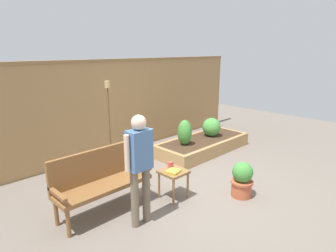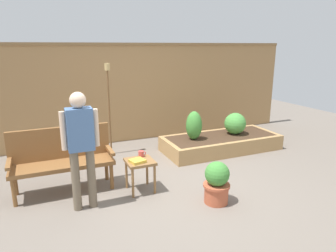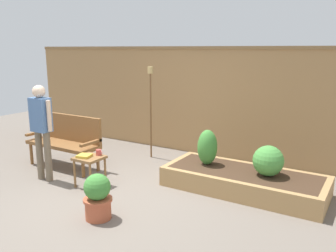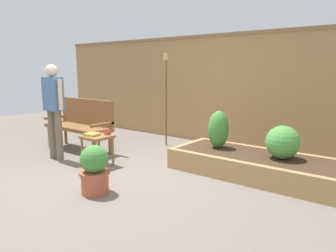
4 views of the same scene
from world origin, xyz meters
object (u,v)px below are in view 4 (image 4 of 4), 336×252
(garden_bench, at_px, (82,121))
(potted_boxwood, at_px, (94,169))
(cup_on_table, at_px, (107,132))
(tiki_torch, at_px, (166,83))
(side_table, at_px, (97,141))
(shrub_far_corner, at_px, (283,142))
(book_on_table, at_px, (92,134))
(person_by_bench, at_px, (54,104))
(shrub_near_bench, at_px, (218,130))

(garden_bench, relative_size, potted_boxwood, 2.43)
(cup_on_table, bearing_deg, tiki_torch, 93.67)
(side_table, xyz_separation_m, shrub_far_corner, (2.45, 1.11, 0.13))
(book_on_table, relative_size, tiki_torch, 0.11)
(side_table, xyz_separation_m, potted_boxwood, (0.85, -0.75, -0.10))
(side_table, height_order, person_by_bench, person_by_bench)
(person_by_bench, bearing_deg, potted_boxwood, -18.56)
(garden_bench, distance_m, potted_boxwood, 2.28)
(person_by_bench, bearing_deg, tiki_torch, 67.62)
(garden_bench, height_order, potted_boxwood, garden_bench)
(cup_on_table, distance_m, tiki_torch, 1.75)
(person_by_bench, bearing_deg, garden_bench, 106.79)
(garden_bench, relative_size, tiki_torch, 0.81)
(cup_on_table, xyz_separation_m, book_on_table, (-0.12, -0.19, -0.03))
(garden_bench, height_order, cup_on_table, garden_bench)
(side_table, distance_m, cup_on_table, 0.20)
(potted_boxwood, bearing_deg, book_on_table, 142.29)
(shrub_near_bench, bearing_deg, side_table, -143.09)
(garden_bench, bearing_deg, cup_on_table, -18.18)
(book_on_table, xyz_separation_m, potted_boxwood, (0.90, -0.70, -0.20))
(person_by_bench, bearing_deg, shrub_far_corner, 21.53)
(potted_boxwood, relative_size, tiki_torch, 0.33)
(potted_boxwood, xyz_separation_m, tiki_torch, (-0.88, 2.50, 0.91))
(side_table, distance_m, shrub_far_corner, 2.70)
(garden_bench, distance_m, shrub_far_corner, 3.55)
(cup_on_table, height_order, shrub_near_bench, shrub_near_bench)
(tiki_torch, bearing_deg, shrub_far_corner, -14.34)
(shrub_far_corner, bearing_deg, book_on_table, -155.13)
(tiki_torch, bearing_deg, side_table, -88.85)
(tiki_torch, height_order, person_by_bench, tiki_torch)
(shrub_near_bench, bearing_deg, potted_boxwood, -108.80)
(potted_boxwood, height_order, shrub_near_bench, shrub_near_bench)
(book_on_table, relative_size, shrub_far_corner, 0.45)
(side_table, distance_m, person_by_bench, 1.01)
(side_table, bearing_deg, person_by_bench, -167.51)
(potted_boxwood, xyz_separation_m, person_by_bench, (-1.68, 0.56, 0.63))
(tiki_torch, bearing_deg, cup_on_table, -86.33)
(garden_bench, bearing_deg, shrub_near_bench, 13.59)
(potted_boxwood, relative_size, person_by_bench, 0.38)
(book_on_table, distance_m, shrub_near_bench, 1.93)
(side_table, height_order, book_on_table, book_on_table)
(garden_bench, relative_size, side_table, 3.00)
(garden_bench, relative_size, cup_on_table, 12.14)
(shrub_far_corner, bearing_deg, side_table, -155.63)
(side_table, xyz_separation_m, tiki_torch, (-0.04, 1.75, 0.82))
(cup_on_table, distance_m, person_by_bench, 1.04)
(garden_bench, distance_m, person_by_bench, 0.82)
(cup_on_table, relative_size, book_on_table, 0.60)
(book_on_table, xyz_separation_m, tiki_torch, (0.02, 1.80, 0.71))
(tiki_torch, bearing_deg, shrub_near_bench, -22.77)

